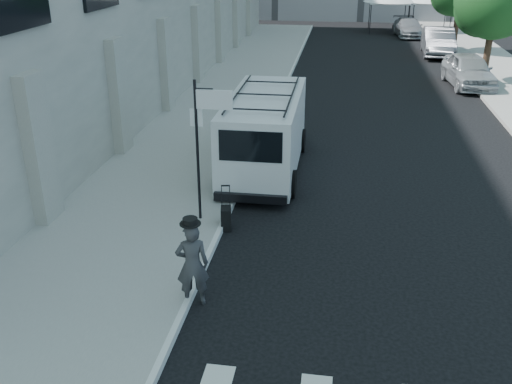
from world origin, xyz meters
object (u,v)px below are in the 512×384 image
(businessman, at_px, (192,265))
(cargo_van, at_px, (266,131))
(suitcase, at_px, (226,218))
(parked_car_b, at_px, (438,42))
(parked_car_a, at_px, (469,70))
(parked_car_c, at_px, (408,27))

(businessman, height_order, cargo_van, cargo_van)
(suitcase, xyz_separation_m, parked_car_b, (8.42, 25.21, 0.55))
(parked_car_a, relative_size, parked_car_c, 1.02)
(parked_car_c, bearing_deg, businessman, -107.43)
(suitcase, xyz_separation_m, cargo_van, (0.40, 4.24, 0.93))
(businessman, bearing_deg, cargo_van, -108.93)
(businessman, relative_size, cargo_van, 0.28)
(parked_car_a, xyz_separation_m, parked_car_c, (-1.37, 16.22, -0.13))
(businessman, xyz_separation_m, parked_car_a, (8.70, 19.92, -0.08))
(parked_car_c, bearing_deg, parked_car_b, -87.94)
(businessman, height_order, parked_car_a, businessman)
(parked_car_a, relative_size, parked_car_b, 0.91)
(cargo_van, xyz_separation_m, parked_car_a, (8.30, 12.48, -0.43))
(parked_car_c, bearing_deg, parked_car_a, -91.13)
(parked_car_a, bearing_deg, cargo_van, -128.20)
(parked_car_c, bearing_deg, cargo_van, -109.54)
(cargo_van, distance_m, parked_car_b, 22.45)
(parked_car_a, bearing_deg, parked_car_c, 90.26)
(businessman, xyz_separation_m, suitcase, (-0.00, 3.20, -0.57))
(cargo_van, bearing_deg, parked_car_a, 56.13)
(suitcase, height_order, cargo_van, cargo_van)
(businessman, distance_m, parked_car_b, 29.63)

